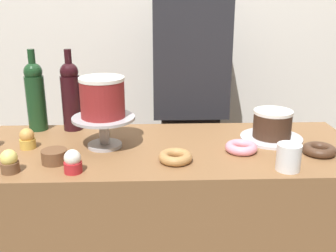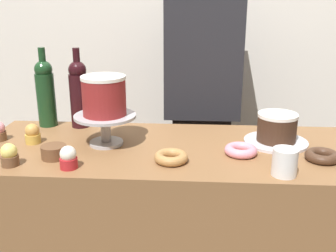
# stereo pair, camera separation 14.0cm
# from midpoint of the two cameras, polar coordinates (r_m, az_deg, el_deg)

# --- Properties ---
(back_wall) EXTENTS (6.00, 0.05, 2.60)m
(back_wall) POSITION_cam_midpoint_polar(r_m,az_deg,el_deg) (2.19, -2.78, 15.30)
(back_wall) COLOR silver
(back_wall) RESTS_ON ground_plane
(display_counter) EXTENTS (1.39, 0.55, 0.89)m
(display_counter) POSITION_cam_midpoint_polar(r_m,az_deg,el_deg) (1.65, -2.56, -17.69)
(display_counter) COLOR brown
(display_counter) RESTS_ON ground_plane
(cake_stand_pedestal) EXTENTS (0.22, 0.22, 0.11)m
(cake_stand_pedestal) POSITION_cam_midpoint_polar(r_m,az_deg,el_deg) (1.44, -11.98, -0.08)
(cake_stand_pedestal) COLOR #B2B2B7
(cake_stand_pedestal) RESTS_ON display_counter
(white_layer_cake) EXTENTS (0.16, 0.16, 0.14)m
(white_layer_cake) POSITION_cam_midpoint_polar(r_m,az_deg,el_deg) (1.41, -12.26, 4.03)
(white_layer_cake) COLOR maroon
(white_layer_cake) RESTS_ON cake_stand_pedestal
(silver_serving_platter) EXTENTS (0.23, 0.23, 0.01)m
(silver_serving_platter) POSITION_cam_midpoint_polar(r_m,az_deg,el_deg) (1.54, 12.12, -1.74)
(silver_serving_platter) COLOR silver
(silver_serving_platter) RESTS_ON display_counter
(chocolate_round_cake) EXTENTS (0.14, 0.14, 0.10)m
(chocolate_round_cake) POSITION_cam_midpoint_polar(r_m,az_deg,el_deg) (1.52, 12.26, 0.28)
(chocolate_round_cake) COLOR #3D2619
(chocolate_round_cake) RESTS_ON silver_serving_platter
(wine_bottle_green) EXTENTS (0.08, 0.08, 0.33)m
(wine_bottle_green) POSITION_cam_midpoint_polar(r_m,az_deg,el_deg) (1.69, -20.83, 4.16)
(wine_bottle_green) COLOR #193D1E
(wine_bottle_green) RESTS_ON display_counter
(wine_bottle_dark_red) EXTENTS (0.08, 0.08, 0.33)m
(wine_bottle_dark_red) POSITION_cam_midpoint_polar(r_m,az_deg,el_deg) (1.65, -16.21, 4.29)
(wine_bottle_dark_red) COLOR black
(wine_bottle_dark_red) RESTS_ON display_counter
(cupcake_vanilla) EXTENTS (0.06, 0.06, 0.07)m
(cupcake_vanilla) POSITION_cam_midpoint_polar(r_m,az_deg,el_deg) (1.27, -16.67, -5.03)
(cupcake_vanilla) COLOR red
(cupcake_vanilla) RESTS_ON display_counter
(cupcake_caramel) EXTENTS (0.06, 0.06, 0.07)m
(cupcake_caramel) POSITION_cam_midpoint_polar(r_m,az_deg,el_deg) (1.52, -22.13, -1.77)
(cupcake_caramel) COLOR gold
(cupcake_caramel) RESTS_ON display_counter
(cupcake_lemon) EXTENTS (0.06, 0.06, 0.07)m
(cupcake_lemon) POSITION_cam_midpoint_polar(r_m,az_deg,el_deg) (1.34, -24.70, -4.76)
(cupcake_lemon) COLOR brown
(cupcake_lemon) RESTS_ON display_counter
(donut_chocolate) EXTENTS (0.11, 0.11, 0.03)m
(donut_chocolate) POSITION_cam_midpoint_polar(r_m,az_deg,el_deg) (1.43, 18.35, -3.33)
(donut_chocolate) COLOR #472D1E
(donut_chocolate) RESTS_ON display_counter
(donut_pink) EXTENTS (0.11, 0.11, 0.03)m
(donut_pink) POSITION_cam_midpoint_polar(r_m,az_deg,el_deg) (1.39, 7.67, -3.12)
(donut_pink) COLOR pink
(donut_pink) RESTS_ON display_counter
(donut_maple) EXTENTS (0.11, 0.11, 0.03)m
(donut_maple) POSITION_cam_midpoint_polar(r_m,az_deg,el_deg) (1.30, -2.03, -4.54)
(donut_maple) COLOR #B27F47
(donut_maple) RESTS_ON display_counter
(cookie_stack) EXTENTS (0.08, 0.08, 0.04)m
(cookie_stack) POSITION_cam_midpoint_polar(r_m,az_deg,el_deg) (1.36, -18.90, -4.21)
(cookie_stack) COLOR brown
(cookie_stack) RESTS_ON display_counter
(coffee_cup_ceramic) EXTENTS (0.08, 0.08, 0.08)m
(coffee_cup_ceramic) POSITION_cam_midpoint_polar(r_m,az_deg,el_deg) (1.27, 13.96, -4.44)
(coffee_cup_ceramic) COLOR white
(coffee_cup_ceramic) RESTS_ON display_counter
(barista_figure) EXTENTS (0.36, 0.22, 1.60)m
(barista_figure) POSITION_cam_midpoint_polar(r_m,az_deg,el_deg) (1.98, 1.10, 1.47)
(barista_figure) COLOR black
(barista_figure) RESTS_ON ground_plane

